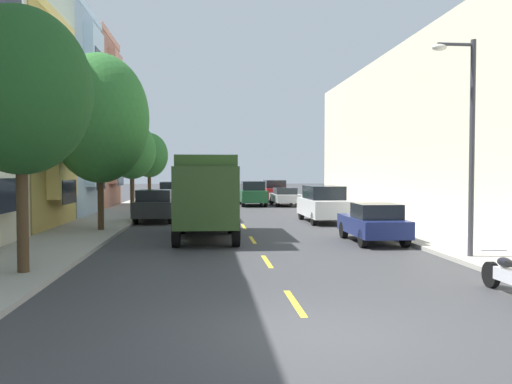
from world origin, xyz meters
The scene contains 23 objects.
ground_plane centered at (0.00, 30.00, 0.00)m, with size 160.00×160.00×0.00m, color #38383A.
sidewalk_left centered at (-7.10, 28.00, 0.07)m, with size 3.20×120.00×0.14m, color #A39E93.
sidewalk_right centered at (7.10, 28.00, 0.07)m, with size 3.20×120.00×0.14m, color #A39E93.
lane_centerline_dashes centered at (0.00, 24.50, 0.00)m, with size 0.14×47.20×0.01m.
townhouse_fifth_terracotta centered at (-13.78, 31.32, 6.15)m, with size 10.97×7.13×12.69m.
apartment_block_opposite centered at (13.70, 20.00, 4.82)m, with size 10.00×36.00×9.63m, color beige.
street_tree_nearest centered at (-6.40, 5.19, 4.68)m, with size 3.51×3.51×6.66m.
street_tree_second centered at (-6.40, 15.02, 4.99)m, with size 4.24×4.24×7.67m.
street_tree_third centered at (-6.40, 24.85, 3.98)m, with size 2.97×2.97×5.62m.
street_tree_farthest centered at (-6.40, 34.68, 3.99)m, with size 3.00×3.00×5.66m.
street_lamp centered at (5.94, 6.57, 3.89)m, with size 1.35×0.28×6.44m.
delivery_box_truck centered at (-1.80, 13.15, 1.88)m, with size 2.42×7.18×3.32m.
parked_suv_champagne centered at (-4.26, 31.00, 0.99)m, with size 2.02×4.83×1.93m.
parked_suv_red centered at (4.21, 38.13, 0.99)m, with size 1.96×4.80×1.93m.
parked_hatchback_black centered at (4.22, 43.66, 0.76)m, with size 1.82×4.03×1.50m.
parked_hatchback_teal centered at (-4.42, 48.03, 0.76)m, with size 1.77×4.01×1.50m.
parked_suv_white centered at (4.36, 18.89, 0.99)m, with size 2.03×4.83×1.93m.
parked_sedan_silver centered at (4.30, 32.52, 0.75)m, with size 1.91×4.54×1.43m.
parked_hatchback_navy centered at (4.46, 10.76, 0.76)m, with size 1.77×4.01×1.50m.
parked_pickup_charcoal centered at (-4.48, 20.44, 0.83)m, with size 2.14×5.35×1.73m.
parked_pickup_orange centered at (-4.40, 38.86, 0.83)m, with size 2.06×5.32×1.73m.
moving_forest_sedan centered at (1.80, 32.90, 0.99)m, with size 1.95×4.80×1.93m.
parked_motorcycle centered at (4.75, 2.28, 0.41)m, with size 0.62×2.05×0.90m.
Camera 1 is at (-1.77, -8.57, 2.67)m, focal length 37.16 mm.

